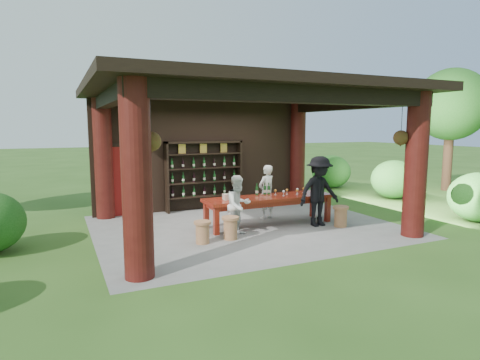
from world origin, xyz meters
name	(u,v)px	position (x,y,z in m)	size (l,w,h in m)	color
ground	(247,226)	(0.00, 0.00, 0.00)	(90.00, 90.00, 0.00)	#2D5119
pavilion	(239,142)	(-0.01, 0.43, 2.13)	(7.50, 6.00, 3.60)	slate
wine_shelf	(204,175)	(-0.26, 2.45, 1.06)	(2.39, 0.36, 2.10)	black
tasting_table	(269,201)	(0.61, -0.08, 0.63)	(3.45, 0.90, 0.75)	#621E0E
stool_near_left	(230,227)	(-0.84, -0.90, 0.27)	(0.39, 0.39, 0.52)	#9A603D
stool_near_right	(341,216)	(2.17, -1.02, 0.28)	(0.40, 0.40, 0.53)	#9A603D
stool_far_left	(203,232)	(-1.52, -0.95, 0.26)	(0.38, 0.38, 0.49)	#9A603D
host	(266,192)	(0.90, 0.61, 0.74)	(0.54, 0.36, 1.49)	white
guest_woman	(238,205)	(-0.52, -0.64, 0.71)	(0.69, 0.54, 1.41)	silver
guest_man	(319,191)	(1.72, -0.69, 0.90)	(1.16, 0.67, 1.79)	black
table_bottles	(263,189)	(0.61, 0.25, 0.90)	(0.41, 0.12, 0.31)	#194C1E
table_glasses	(293,191)	(1.34, -0.06, 0.82)	(0.95, 0.29, 0.15)	silver
napkin_basket	(229,197)	(-0.52, -0.06, 0.82)	(0.26, 0.18, 0.14)	#BF6672
shrubs	(310,195)	(2.36, 0.65, 0.55)	(14.30, 8.66, 1.36)	#194C14
trees	(347,98)	(3.66, 0.70, 3.37)	(20.61, 10.76, 4.80)	#3F2819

